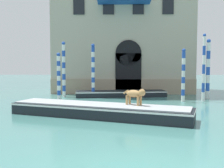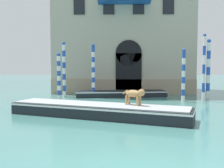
{
  "view_description": "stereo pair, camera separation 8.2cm",
  "coord_description": "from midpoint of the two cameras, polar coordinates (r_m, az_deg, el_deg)",
  "views": [
    {
      "loc": [
        -0.48,
        -5.72,
        2.43
      ],
      "look_at": [
        -0.78,
        11.27,
        1.2
      ],
      "focal_mm": 42.0,
      "sensor_mm": 36.0,
      "label": 1
    },
    {
      "loc": [
        -0.4,
        -5.72,
        2.43
      ],
      "look_at": [
        -0.78,
        11.27,
        1.2
      ],
      "focal_mm": 42.0,
      "sensor_mm": 36.0,
      "label": 2
    }
  ],
  "objects": [
    {
      "name": "mooring_pole_3",
      "position": [
        19.6,
        -3.98,
        2.95
      ],
      "size": [
        0.26,
        0.26,
        4.01
      ],
      "color": "white",
      "rests_on": "ground_plane"
    },
    {
      "name": "mooring_pole_4",
      "position": [
        19.95,
        20.34,
        3.12
      ],
      "size": [
        0.28,
        0.28,
        4.28
      ],
      "color": "white",
      "rests_on": "ground_plane"
    },
    {
      "name": "mooring_pole_1",
      "position": [
        18.49,
        -11.36,
        1.68
      ],
      "size": [
        0.26,
        0.26,
        3.28
      ],
      "color": "white",
      "rests_on": "ground_plane"
    },
    {
      "name": "boat_foreground",
      "position": [
        12.36,
        -2.94,
        -5.67
      ],
      "size": [
        8.78,
        4.54,
        0.61
      ],
      "rotation": [
        0.0,
        0.0,
        -0.34
      ],
      "color": "black",
      "rests_on": "ground_plane"
    },
    {
      "name": "dog_on_deck",
      "position": [
        11.94,
        5.17,
        -2.19
      ],
      "size": [
        0.99,
        0.79,
        0.78
      ],
      "rotation": [
        0.0,
        0.0,
        -0.64
      ],
      "color": "tan",
      "rests_on": "boat_foreground"
    },
    {
      "name": "mooring_pole_2",
      "position": [
        17.92,
        15.42,
        1.9
      ],
      "size": [
        0.24,
        0.24,
        3.51
      ],
      "color": "white",
      "rests_on": "ground_plane"
    },
    {
      "name": "mooring_pole_0",
      "position": [
        18.52,
        19.49,
        3.42
      ],
      "size": [
        0.21,
        0.21,
        4.51
      ],
      "color": "white",
      "rests_on": "ground_plane"
    },
    {
      "name": "mooring_pole_5",
      "position": [
        20.25,
        -10.28,
        3.2
      ],
      "size": [
        0.26,
        0.26,
        4.2
      ],
      "color": "white",
      "rests_on": "ground_plane"
    },
    {
      "name": "boat_moored_near_palazzo",
      "position": [
        20.23,
        2.11,
        -2.07
      ],
      "size": [
        7.03,
        2.36,
        0.45
      ],
      "rotation": [
        0.0,
        0.0,
        0.12
      ],
      "color": "black",
      "rests_on": "ground_plane"
    }
  ]
}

